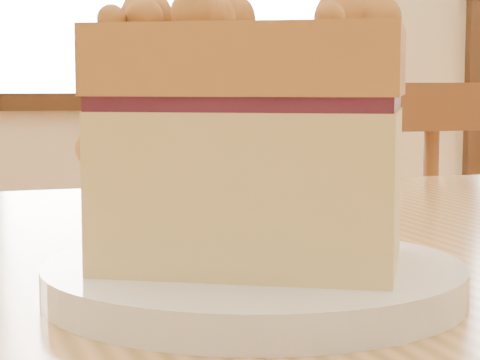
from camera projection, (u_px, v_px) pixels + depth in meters
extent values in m
cube|color=#331D0E|center=(177.00, 101.00, 4.36)|extent=(1.76, 0.06, 0.08)
cube|color=#331D0E|center=(477.00, 31.00, 4.64)|extent=(0.09, 0.06, 2.20)
cylinder|color=brown|center=(306.00, 280.00, 1.06)|extent=(0.03, 0.03, 0.42)
cube|color=brown|center=(432.00, 107.00, 1.08)|extent=(0.35, 0.07, 0.06)
cylinder|color=brown|center=(429.00, 279.00, 1.10)|extent=(0.02, 0.02, 0.37)
cylinder|color=brown|center=(365.00, 283.00, 1.08)|extent=(0.02, 0.02, 0.37)
cylinder|color=white|center=(254.00, 279.00, 0.44)|extent=(0.20, 0.20, 0.02)
cylinder|color=white|center=(254.00, 288.00, 0.44)|extent=(0.13, 0.13, 0.01)
cube|color=tan|center=(254.00, 187.00, 0.43)|extent=(0.16, 0.14, 0.07)
cube|color=#431324|center=(254.00, 102.00, 0.43)|extent=(0.16, 0.14, 0.01)
cube|color=#A46133|center=(254.00, 61.00, 0.43)|extent=(0.16, 0.15, 0.03)
sphere|color=#A46133|center=(335.00, 20.00, 0.41)|extent=(0.01, 0.01, 0.01)
sphere|color=#A46133|center=(229.00, 15.00, 0.42)|extent=(0.03, 0.03, 0.03)
sphere|color=#A46133|center=(175.00, 24.00, 0.46)|extent=(0.02, 0.02, 0.02)
sphere|color=#A46133|center=(289.00, 12.00, 0.39)|extent=(0.02, 0.02, 0.02)
sphere|color=#A46133|center=(157.00, 16.00, 0.39)|extent=(0.01, 0.01, 0.01)
sphere|color=#A46133|center=(341.00, 15.00, 0.39)|extent=(0.02, 0.02, 0.02)
sphere|color=#A46133|center=(317.00, 17.00, 0.40)|extent=(0.02, 0.02, 0.02)
sphere|color=#A46133|center=(310.00, 18.00, 0.40)|extent=(0.01, 0.01, 0.01)
sphere|color=#A46133|center=(352.00, 22.00, 0.45)|extent=(0.02, 0.02, 0.02)
sphere|color=#A46133|center=(191.00, 20.00, 0.42)|extent=(0.01, 0.01, 0.01)
sphere|color=#A46133|center=(205.00, 19.00, 0.42)|extent=(0.02, 0.02, 0.02)
sphere|color=#A46133|center=(324.00, 11.00, 0.39)|extent=(0.02, 0.02, 0.02)
sphere|color=#A46133|center=(202.00, 23.00, 0.45)|extent=(0.02, 0.02, 0.02)
sphere|color=#A46133|center=(297.00, 19.00, 0.40)|extent=(0.01, 0.01, 0.01)
sphere|color=#A46133|center=(107.00, 64.00, 0.44)|extent=(0.01, 0.01, 0.01)
sphere|color=#A46133|center=(128.00, 42.00, 0.45)|extent=(0.01, 0.01, 0.01)
sphere|color=#A46133|center=(123.00, 73.00, 0.46)|extent=(0.01, 0.01, 0.01)
sphere|color=#A46133|center=(120.00, 140.00, 0.46)|extent=(0.01, 0.01, 0.01)
sphere|color=#A46133|center=(128.00, 43.00, 0.46)|extent=(0.01, 0.01, 0.01)
sphere|color=#A46133|center=(125.00, 135.00, 0.46)|extent=(0.01, 0.01, 0.01)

